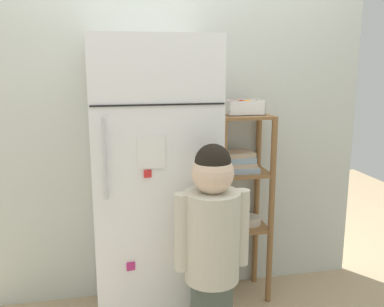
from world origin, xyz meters
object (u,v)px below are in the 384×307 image
Objects in this scene: refrigerator at (153,186)px; child_standing at (212,236)px; fruit_bin at (243,108)px; pantry_shelf_unit at (241,188)px.

refrigerator reaches higher than child_standing.
fruit_bin reaches higher than child_standing.
pantry_shelf_unit is at bearing -116.30° from fruit_bin.
child_standing is 5.11× the size of fruit_bin.
refrigerator is 1.38× the size of pantry_shelf_unit.
refrigerator reaches higher than pantry_shelf_unit.
refrigerator is 0.59m from pantry_shelf_unit.
refrigerator is 1.44× the size of child_standing.
child_standing is at bearing -119.63° from pantry_shelf_unit.
child_standing is at bearing -63.33° from refrigerator.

